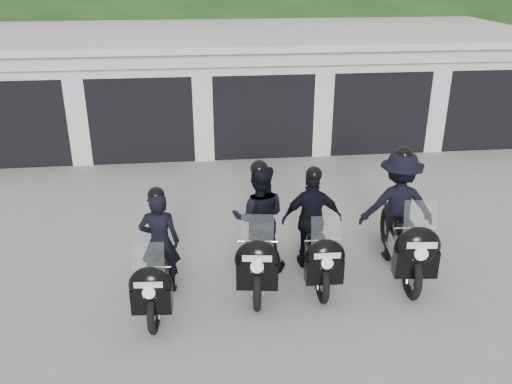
{
  "coord_description": "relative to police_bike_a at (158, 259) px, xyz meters",
  "views": [
    {
      "loc": [
        -1.74,
        -7.98,
        4.83
      ],
      "look_at": [
        -0.74,
        0.77,
        1.05
      ],
      "focal_mm": 38.0,
      "sensor_mm": 36.0,
      "label": 1
    }
  ],
  "objects": [
    {
      "name": "police_bike_b",
      "position": [
        1.59,
        0.57,
        0.12
      ],
      "size": [
        1.01,
        2.29,
        2.0
      ],
      "rotation": [
        0.0,
        0.0,
        -0.14
      ],
      "color": "black",
      "rests_on": "ground"
    },
    {
      "name": "background_vegetation",
      "position": [
        2.77,
        13.74,
        2.05
      ],
      "size": [
        20.0,
        3.9,
        5.8
      ],
      "color": "#163413",
      "rests_on": "ground"
    },
    {
      "name": "ground",
      "position": [
        2.39,
        0.82,
        -0.72
      ],
      "size": [
        80.0,
        80.0,
        0.0
      ],
      "primitive_type": "plane",
      "color": "#999994",
      "rests_on": "ground"
    },
    {
      "name": "police_bike_d",
      "position": [
        3.98,
        0.67,
        0.18
      ],
      "size": [
        1.33,
        2.42,
        2.11
      ],
      "rotation": [
        0.0,
        0.0,
        -0.11
      ],
      "color": "black",
      "rests_on": "ground"
    },
    {
      "name": "police_bike_a",
      "position": [
        0.0,
        0.0,
        0.0
      ],
      "size": [
        0.72,
        2.08,
        1.81
      ],
      "rotation": [
        0.0,
        0.0,
        -0.08
      ],
      "color": "black",
      "rests_on": "ground"
    },
    {
      "name": "garage_block",
      "position": [
        2.39,
        8.88,
        0.71
      ],
      "size": [
        16.4,
        6.8,
        2.96
      ],
      "color": "silver",
      "rests_on": "ground"
    },
    {
      "name": "police_bike_c",
      "position": [
        2.5,
        0.59,
        0.07
      ],
      "size": [
        1.02,
        2.13,
        1.85
      ],
      "rotation": [
        0.0,
        0.0,
        -0.03
      ],
      "color": "black",
      "rests_on": "ground"
    }
  ]
}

